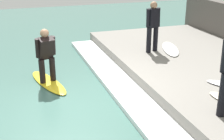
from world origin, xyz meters
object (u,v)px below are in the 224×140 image
at_px(surfer_waiting_far, 153,24).
at_px(surfboard_riding, 48,82).
at_px(surfer_riding, 46,53).
at_px(surfboard_waiting_far, 170,49).

bearing_deg(surfer_waiting_far, surfboard_riding, -169.26).
height_order(surfer_riding, surfboard_waiting_far, surfer_riding).
distance_m(surfboard_riding, surfer_waiting_far, 3.64).
bearing_deg(surfer_riding, surfer_waiting_far, 10.74).
height_order(surfboard_riding, surfboard_waiting_far, surfboard_waiting_far).
distance_m(surfboard_riding, surfer_riding, 0.83).
distance_m(surfer_waiting_far, surfboard_waiting_far, 1.08).
bearing_deg(surfer_waiting_far, surfboard_waiting_far, 0.27).
bearing_deg(surfer_waiting_far, surfer_riding, -169.26).
height_order(surfboard_riding, surfer_riding, surfer_riding).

